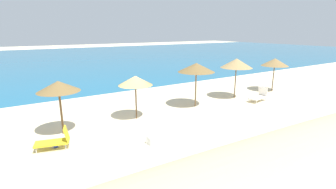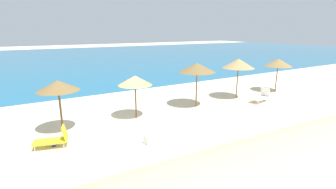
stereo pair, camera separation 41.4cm
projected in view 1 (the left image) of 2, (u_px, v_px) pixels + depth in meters
The scene contains 11 objects.
ground_plane at pixel (133, 125), 13.43m from camera, with size 160.00×160.00×0.00m, color beige.
sea_water at pixel (44, 60), 42.55m from camera, with size 160.00×56.61×0.01m, color #1E6B93.
beach_umbrella_2 at pixel (58, 86), 11.79m from camera, with size 1.99×1.99×2.66m.
beach_umbrella_3 at pixel (135, 81), 13.92m from camera, with size 1.93×1.93×2.50m.
beach_umbrella_4 at pixel (196, 68), 16.12m from camera, with size 2.39×2.39×2.92m.
beach_umbrella_5 at pixel (237, 63), 18.21m from camera, with size 2.30×2.30×2.97m.
beach_umbrella_6 at pixel (275, 62), 20.38m from camera, with size 2.16×2.16×2.74m.
lounge_chair_0 at pixel (259, 96), 17.97m from camera, with size 1.65×0.91×0.95m.
lounge_chair_1 at pixel (56, 140), 10.73m from camera, with size 1.52×0.98×0.92m.
beach_ball at pixel (55, 145), 10.86m from camera, with size 0.27×0.27×0.27m, color blue.
cooler_box at pixel (153, 140), 11.25m from camera, with size 0.53×0.36×0.36m, color white.
Camera 1 is at (-5.18, -11.63, 4.97)m, focal length 26.71 mm.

